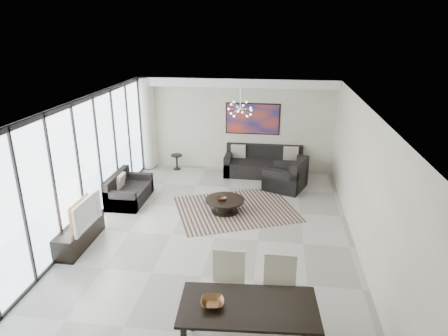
% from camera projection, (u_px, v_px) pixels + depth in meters
% --- Properties ---
extents(room_shell, '(6.00, 9.00, 2.90)m').
position_uv_depth(room_shell, '(236.00, 177.00, 8.17)').
color(room_shell, '#A8A39B').
rests_on(room_shell, ground).
extents(window_wall, '(0.37, 8.95, 2.90)m').
position_uv_depth(window_wall, '(83.00, 169.00, 8.58)').
color(window_wall, silver).
rests_on(window_wall, floor).
extents(soffit, '(5.98, 0.40, 0.26)m').
position_uv_depth(soffit, '(236.00, 82.00, 11.78)').
color(soffit, white).
rests_on(soffit, room_shell).
extents(painting, '(1.68, 0.04, 0.98)m').
position_uv_depth(painting, '(253.00, 119.00, 12.26)').
color(painting, '#BF3F1A').
rests_on(painting, room_shell).
extents(chandelier, '(0.66, 0.66, 0.71)m').
position_uv_depth(chandelier, '(240.00, 109.00, 10.21)').
color(chandelier, silver).
rests_on(chandelier, room_shell).
extents(rug, '(3.48, 3.12, 0.01)m').
position_uv_depth(rug, '(236.00, 209.00, 10.06)').
color(rug, black).
rests_on(rug, floor).
extents(coffee_table, '(0.97, 0.97, 0.34)m').
position_uv_depth(coffee_table, '(225.00, 205.00, 9.87)').
color(coffee_table, black).
rests_on(coffee_table, floor).
extents(bowl_coffee, '(0.26, 0.26, 0.07)m').
position_uv_depth(bowl_coffee, '(222.00, 199.00, 9.75)').
color(bowl_coffee, brown).
rests_on(bowl_coffee, coffee_table).
extents(sofa_main, '(2.38, 0.97, 0.86)m').
position_uv_depth(sofa_main, '(264.00, 165.00, 12.30)').
color(sofa_main, black).
rests_on(sofa_main, floor).
extents(loveseat, '(0.84, 1.49, 0.74)m').
position_uv_depth(loveseat, '(128.00, 192.00, 10.45)').
color(loveseat, black).
rests_on(loveseat, floor).
extents(armchair, '(1.31, 1.34, 0.89)m').
position_uv_depth(armchair, '(287.00, 178.00, 11.24)').
color(armchair, black).
rests_on(armchair, floor).
extents(side_table, '(0.35, 0.35, 0.49)m').
position_uv_depth(side_table, '(177.00, 160.00, 12.71)').
color(side_table, black).
rests_on(side_table, floor).
extents(tv_console, '(0.43, 1.52, 0.48)m').
position_uv_depth(tv_console, '(80.00, 234.00, 8.39)').
color(tv_console, black).
rests_on(tv_console, floor).
extents(television, '(0.17, 1.08, 0.62)m').
position_uv_depth(television, '(83.00, 213.00, 8.13)').
color(television, gray).
rests_on(television, tv_console).
extents(dining_table, '(1.96, 1.08, 0.79)m').
position_uv_depth(dining_table, '(248.00, 311.00, 5.47)').
color(dining_table, black).
rests_on(dining_table, floor).
extents(dining_chair_nw, '(0.51, 0.51, 1.11)m').
position_uv_depth(dining_chair_nw, '(228.00, 280.00, 6.22)').
color(dining_chair_nw, beige).
rests_on(dining_chair_nw, floor).
extents(dining_chair_ne, '(0.50, 0.50, 1.09)m').
position_uv_depth(dining_chair_ne, '(280.00, 284.00, 6.14)').
color(dining_chair_ne, beige).
rests_on(dining_chair_ne, floor).
extents(bowl_dining, '(0.37, 0.37, 0.08)m').
position_uv_depth(bowl_dining, '(212.00, 303.00, 5.44)').
color(bowl_dining, brown).
rests_on(bowl_dining, dining_table).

